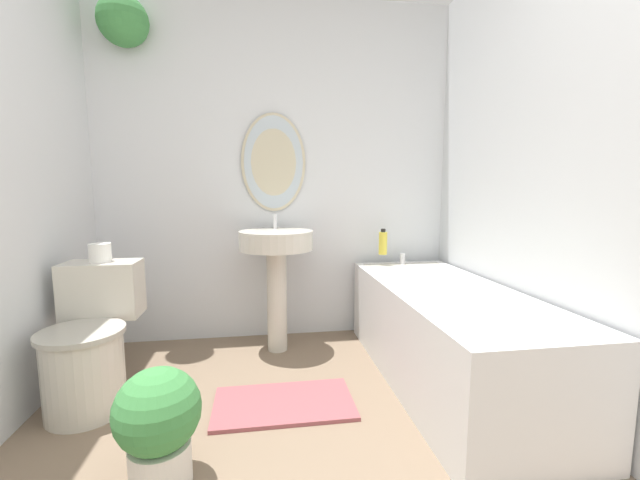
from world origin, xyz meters
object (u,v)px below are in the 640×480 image
(pedestal_sink, at_px, (276,258))
(potted_plant, at_px, (158,422))
(toilet_paper_roll, at_px, (100,253))
(bathtub, at_px, (447,333))
(shampoo_bottle, at_px, (383,243))
(toilet, at_px, (91,343))

(pedestal_sink, bearing_deg, potted_plant, -112.05)
(pedestal_sink, relative_size, toilet_paper_roll, 8.27)
(pedestal_sink, height_order, bathtub, pedestal_sink)
(bathtub, xyz_separation_m, potted_plant, (-1.40, -0.59, -0.04))
(pedestal_sink, distance_m, shampoo_bottle, 0.78)
(toilet, bearing_deg, toilet_paper_roll, 90.00)
(toilet, distance_m, potted_plant, 0.80)
(shampoo_bottle, distance_m, toilet_paper_roll, 1.77)
(pedestal_sink, relative_size, potted_plant, 2.05)
(bathtub, relative_size, shampoo_bottle, 8.88)
(toilet, height_order, shampoo_bottle, shampoo_bottle)
(toilet_paper_roll, bearing_deg, toilet, -90.00)
(toilet, relative_size, bathtub, 0.42)
(bathtub, distance_m, shampoo_bottle, 0.83)
(toilet, height_order, toilet_paper_roll, toilet_paper_roll)
(shampoo_bottle, distance_m, potted_plant, 1.85)
(toilet, distance_m, shampoo_bottle, 1.87)
(pedestal_sink, bearing_deg, bathtub, -32.54)
(bathtub, xyz_separation_m, toilet_paper_roll, (-1.87, 0.25, 0.46))
(pedestal_sink, xyz_separation_m, shampoo_bottle, (0.76, 0.12, 0.07))
(potted_plant, height_order, toilet_paper_roll, toilet_paper_roll)
(toilet, relative_size, pedestal_sink, 0.76)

